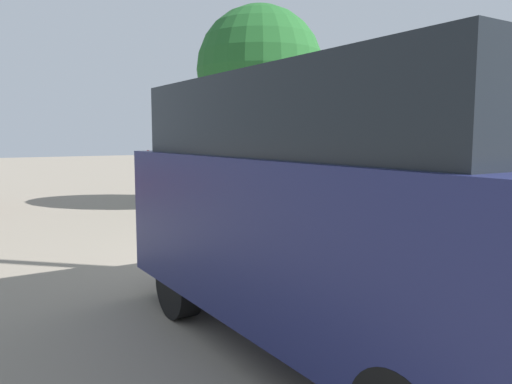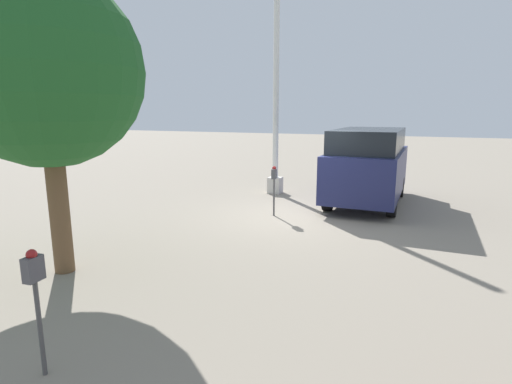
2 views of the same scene
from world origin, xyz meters
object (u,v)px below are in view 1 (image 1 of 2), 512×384
object	(u,v)px
parking_meter_near	(332,189)
parking_meter_far	(148,164)
street_tree	(260,71)
parked_van	(344,206)

from	to	relation	value
parking_meter_near	parking_meter_far	distance (m)	7.24
parking_meter_near	street_tree	bearing A→B (deg)	152.24
parking_meter_far	parked_van	xyz separation A→B (m)	(9.76, -1.94, 0.17)
street_tree	parking_meter_near	bearing A→B (deg)	-21.60
parking_meter_near	street_tree	distance (m)	5.96
parking_meter_near	parking_meter_far	xyz separation A→B (m)	(-7.24, -0.14, 0.04)
parking_meter_near	street_tree	xyz separation A→B (m)	(-5.08, 2.01, 2.40)
parking_meter_near	parking_meter_far	bearing A→B (deg)	174.95
parked_van	street_tree	xyz separation A→B (m)	(-7.60, 4.09, 2.18)
street_tree	parking_meter_far	bearing A→B (deg)	-135.12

